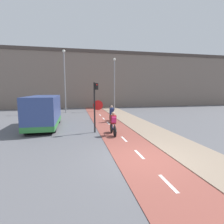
# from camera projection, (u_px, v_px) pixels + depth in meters

# --- Properties ---
(ground_plane) EXTENTS (120.00, 120.00, 0.00)m
(ground_plane) POSITION_uv_depth(u_px,v_px,m) (143.00, 159.00, 7.39)
(ground_plane) COLOR #5B5B60
(bike_lane) EXTENTS (2.47, 60.00, 0.02)m
(bike_lane) POSITION_uv_depth(u_px,v_px,m) (143.00, 159.00, 7.40)
(bike_lane) COLOR brown
(bike_lane) RESTS_ON ground_plane
(sidewalk_strip) EXTENTS (2.40, 60.00, 0.05)m
(sidewalk_strip) POSITION_uv_depth(u_px,v_px,m) (194.00, 154.00, 7.89)
(sidewalk_strip) COLOR gray
(sidewalk_strip) RESTS_ON ground_plane
(building_row_background) EXTENTS (60.00, 5.20, 9.08)m
(building_row_background) POSITION_uv_depth(u_px,v_px,m) (91.00, 80.00, 29.91)
(building_row_background) COLOR slate
(building_row_background) RESTS_ON ground_plane
(traffic_light_pole) EXTENTS (0.67, 0.25, 3.40)m
(traffic_light_pole) POSITION_uv_depth(u_px,v_px,m) (96.00, 102.00, 11.74)
(traffic_light_pole) COLOR black
(traffic_light_pole) RESTS_ON ground_plane
(street_lamp_far) EXTENTS (0.36, 0.36, 7.73)m
(street_lamp_far) POSITION_uv_depth(u_px,v_px,m) (65.00, 75.00, 21.61)
(street_lamp_far) COLOR gray
(street_lamp_far) RESTS_ON ground_plane
(street_lamp_sidewalk) EXTENTS (0.36, 0.36, 7.14)m
(street_lamp_sidewalk) POSITION_uv_depth(u_px,v_px,m) (114.00, 79.00, 23.95)
(street_lamp_sidewalk) COLOR gray
(street_lamp_sidewalk) RESTS_ON ground_plane
(cyclist_near) EXTENTS (0.46, 1.69, 1.51)m
(cyclist_near) POSITION_uv_depth(u_px,v_px,m) (113.00, 124.00, 11.22)
(cyclist_near) COLOR black
(cyclist_near) RESTS_ON ground_plane
(cyclist_far) EXTENTS (0.46, 1.68, 1.50)m
(cyclist_far) POSITION_uv_depth(u_px,v_px,m) (112.00, 115.00, 15.76)
(cyclist_far) COLOR black
(cyclist_far) RESTS_ON ground_plane
(van) EXTENTS (2.07, 5.33, 2.43)m
(van) POSITION_uv_depth(u_px,v_px,m) (44.00, 112.00, 13.31)
(van) COLOR #334784
(van) RESTS_ON ground_plane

